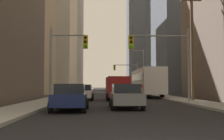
% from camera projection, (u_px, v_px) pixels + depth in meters
% --- Properties ---
extents(sidewalk_left, '(2.56, 160.00, 0.15)m').
position_uv_depth(sidewalk_left, '(78.00, 92.00, 54.66)').
color(sidewalk_left, '#9E9E99').
rests_on(sidewalk_left, ground).
extents(sidewalk_right, '(2.56, 160.00, 0.15)m').
position_uv_depth(sidewalk_right, '(140.00, 92.00, 55.14)').
color(sidewalk_right, '#9E9E99').
rests_on(sidewalk_right, ground).
extents(city_bus, '(2.67, 11.50, 3.40)m').
position_uv_depth(city_bus, '(147.00, 81.00, 34.30)').
color(city_bus, silver).
rests_on(city_bus, ground).
extents(cargo_van_red, '(2.16, 5.27, 2.26)m').
position_uv_depth(cargo_van_red, '(117.00, 87.00, 27.18)').
color(cargo_van_red, maroon).
rests_on(cargo_van_red, ground).
extents(sedan_navy, '(1.95, 4.25, 1.52)m').
position_uv_depth(sedan_navy, '(70.00, 97.00, 15.68)').
color(sedan_navy, '#141E4C').
rests_on(sedan_navy, ground).
extents(sedan_grey, '(1.95, 4.23, 1.52)m').
position_uv_depth(sedan_grey, '(126.00, 96.00, 17.13)').
color(sedan_grey, slate).
rests_on(sedan_grey, ground).
extents(sedan_white, '(1.95, 4.25, 1.52)m').
position_uv_depth(sedan_white, '(83.00, 92.00, 27.04)').
color(sedan_white, white).
rests_on(sedan_white, ground).
extents(traffic_signal_near_left, '(2.99, 0.44, 6.00)m').
position_uv_depth(traffic_signal_near_left, '(67.00, 53.00, 21.84)').
color(traffic_signal_near_left, gray).
rests_on(traffic_signal_near_left, ground).
extents(traffic_signal_near_right, '(4.89, 0.44, 6.00)m').
position_uv_depth(traffic_signal_near_right, '(162.00, 52.00, 22.15)').
color(traffic_signal_near_right, gray).
rests_on(traffic_signal_near_right, ground).
extents(traffic_signal_far_right, '(4.70, 0.44, 6.00)m').
position_uv_depth(traffic_signal_far_right, '(127.00, 72.00, 53.41)').
color(traffic_signal_far_right, gray).
rests_on(traffic_signal_far_right, ground).
extents(utility_pole_right, '(2.20, 0.28, 10.33)m').
position_uv_depth(utility_pole_right, '(192.00, 39.00, 24.22)').
color(utility_pole_right, brown).
rests_on(utility_pole_right, ground).
extents(street_lamp_right, '(2.24, 0.32, 7.50)m').
position_uv_depth(street_lamp_right, '(142.00, 67.00, 46.34)').
color(street_lamp_right, gray).
rests_on(street_lamp_right, ground).
extents(building_left_mid_office, '(19.72, 19.34, 25.38)m').
position_uv_depth(building_left_mid_office, '(12.00, 26.00, 52.71)').
color(building_left_mid_office, tan).
rests_on(building_left_mid_office, ground).
extents(building_left_far_tower, '(19.43, 27.86, 52.76)m').
position_uv_depth(building_left_far_tower, '(52.00, 12.00, 93.55)').
color(building_left_far_tower, '#B7A893').
rests_on(building_left_far_tower, ground).
extents(building_right_mid_block, '(17.09, 20.38, 24.64)m').
position_uv_depth(building_right_mid_block, '(198.00, 30.00, 54.58)').
color(building_right_mid_block, '#4C515B').
rests_on(building_right_mid_block, ground).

